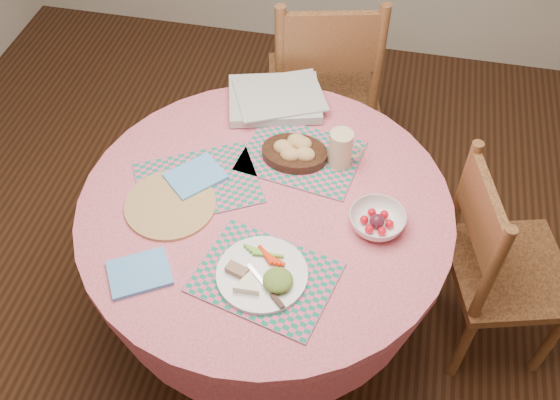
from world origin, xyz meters
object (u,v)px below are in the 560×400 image
(dining_table, at_px, (266,239))
(latte_mug, at_px, (341,149))
(chair_right, at_px, (498,265))
(chair_back, at_px, (324,86))
(dinner_plate, at_px, (264,274))
(wicker_trivet, at_px, (170,204))
(fruit_bowl, at_px, (377,221))
(bread_bowl, at_px, (295,151))

(dining_table, relative_size, latte_mug, 9.15)
(chair_right, xyz_separation_m, chair_back, (-0.76, 0.78, 0.06))
(chair_right, distance_m, latte_mug, 0.71)
(chair_right, relative_size, dinner_plate, 3.36)
(wicker_trivet, height_order, fruit_bowl, fruit_bowl)
(dinner_plate, bearing_deg, dining_table, 102.29)
(wicker_trivet, xyz_separation_m, latte_mug, (0.51, 0.30, 0.07))
(chair_back, relative_size, latte_mug, 7.64)
(dinner_plate, bearing_deg, fruit_bowl, 41.30)
(wicker_trivet, bearing_deg, dining_table, 13.79)
(wicker_trivet, height_order, bread_bowl, bread_bowl)
(bread_bowl, xyz_separation_m, fruit_bowl, (0.31, -0.24, -0.01))
(dining_table, distance_m, wicker_trivet, 0.37)
(dining_table, distance_m, chair_right, 0.83)
(wicker_trivet, distance_m, bread_bowl, 0.47)
(latte_mug, bearing_deg, chair_back, 103.29)
(dinner_plate, height_order, bread_bowl, bread_bowl)
(wicker_trivet, distance_m, dinner_plate, 0.42)
(dinner_plate, bearing_deg, chair_back, 90.30)
(chair_back, xyz_separation_m, latte_mug, (0.16, -0.67, 0.28))
(chair_back, distance_m, dinner_plate, 1.21)
(chair_back, height_order, wicker_trivet, chair_back)
(chair_right, bearing_deg, dining_table, 82.43)
(wicker_trivet, xyz_separation_m, bread_bowl, (0.36, 0.30, 0.03))
(dining_table, xyz_separation_m, chair_back, (0.06, 0.90, -0.02))
(chair_right, relative_size, latte_mug, 6.78)
(chair_right, xyz_separation_m, bread_bowl, (-0.76, 0.11, 0.31))
(chair_right, distance_m, chair_back, 1.09)
(dining_table, height_order, latte_mug, latte_mug)
(chair_right, height_order, fruit_bowl, chair_right)
(dinner_plate, xyz_separation_m, latte_mug, (0.15, 0.52, 0.05))
(bread_bowl, bearing_deg, wicker_trivet, -139.89)
(chair_back, relative_size, bread_bowl, 4.50)
(chair_back, xyz_separation_m, dinner_plate, (0.01, -1.18, 0.23))
(fruit_bowl, bearing_deg, chair_back, 108.77)
(bread_bowl, xyz_separation_m, latte_mug, (0.16, 0.01, 0.04))
(chair_back, distance_m, wicker_trivet, 1.06)
(chair_back, bearing_deg, chair_right, 120.93)
(dinner_plate, distance_m, fruit_bowl, 0.41)
(chair_right, bearing_deg, dinner_plate, 102.36)
(fruit_bowl, bearing_deg, dining_table, 177.11)
(dining_table, bearing_deg, chair_right, 8.18)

